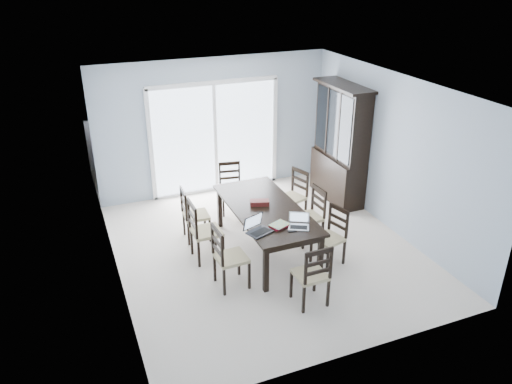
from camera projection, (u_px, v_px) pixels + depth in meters
floor at (265, 250)px, 7.92m from camera, size 5.00×5.00×0.00m
ceiling at (267, 87)px, 6.81m from camera, size 5.00×5.00×0.00m
back_wall at (214, 127)px, 9.46m from camera, size 4.50×0.02×2.60m
wall_left at (110, 199)px, 6.60m from camera, size 0.02×5.00×2.60m
wall_right at (393, 154)px, 8.13m from camera, size 0.02×5.00×2.60m
balcony at (203, 173)px, 10.87m from camera, size 4.50×2.00×0.10m
railing at (189, 133)px, 11.46m from camera, size 4.50×0.06×1.10m
dining_table at (266, 212)px, 7.63m from camera, size 1.00×2.20×0.75m
china_hutch at (340, 145)px, 9.20m from camera, size 0.50×1.38×2.20m
sliding_door at (215, 138)px, 9.53m from camera, size 2.52×0.05×2.18m
chair_left_near at (225, 251)px, 6.79m from camera, size 0.44×0.43×1.09m
chair_left_mid at (200, 225)px, 7.42m from camera, size 0.44×0.43×1.13m
chair_left_far at (190, 209)px, 7.99m from camera, size 0.42×0.41×1.04m
chair_right_near at (333, 230)px, 7.39m from camera, size 0.49×0.48×1.03m
chair_right_mid at (313, 209)px, 7.96m from camera, size 0.44×0.43×1.06m
chair_right_far at (296, 190)px, 8.64m from camera, size 0.51×0.50×1.05m
chair_end_near at (314, 270)px, 6.40m from camera, size 0.40×0.42×1.06m
chair_end_far at (230, 182)px, 8.97m from camera, size 0.45×0.46×1.04m
laptop_dark at (260, 229)px, 6.87m from camera, size 0.40×0.34×0.23m
laptop_silver at (299, 225)px, 7.00m from camera, size 0.35×0.32×0.20m
book_stack at (279, 225)px, 7.04m from camera, size 0.31×0.28×0.04m
cell_phone at (292, 231)px, 6.93m from camera, size 0.12×0.07×0.01m
game_box at (260, 203)px, 7.67m from camera, size 0.32×0.23×0.07m
hot_tub at (162, 151)px, 10.53m from camera, size 2.28×2.12×1.01m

